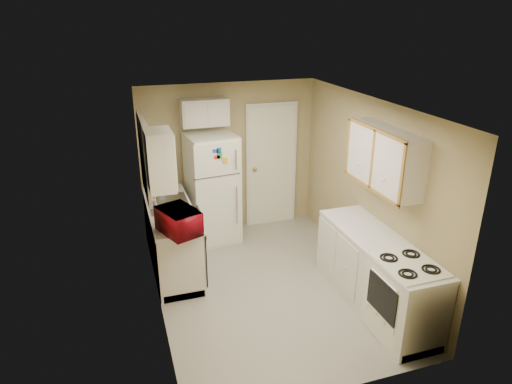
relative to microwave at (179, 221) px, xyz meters
name	(u,v)px	position (x,y,z in m)	size (l,w,h in m)	color
floor	(268,286)	(1.09, -0.11, -1.05)	(3.80, 3.80, 0.00)	#B9B6AA
ceiling	(269,105)	(1.09, -0.11, 1.35)	(3.80, 3.80, 0.00)	white
wall_left	(153,217)	(-0.31, -0.11, 0.15)	(3.80, 3.80, 0.00)	tan
wall_right	(369,190)	(2.49, -0.11, 0.15)	(3.80, 3.80, 0.00)	tan
wall_back	(229,158)	(1.09, 1.79, 0.15)	(2.80, 2.80, 0.00)	tan
wall_front	(341,284)	(1.09, -2.01, 0.15)	(2.80, 2.80, 0.00)	tan
left_counter	(172,237)	(-0.01, 0.79, -0.60)	(0.60, 1.80, 0.90)	silver
dishwasher	(201,252)	(0.28, 0.19, -0.56)	(0.03, 0.58, 0.72)	black
sink	(169,206)	(-0.01, 0.94, -0.19)	(0.54, 0.74, 0.16)	gray
microwave	(179,221)	(0.00, 0.00, 0.00)	(0.31, 0.55, 0.37)	maroon
soap_bottle	(162,189)	(-0.05, 1.29, -0.05)	(0.08, 0.08, 0.17)	silver
window_blinds	(145,157)	(-0.27, 0.94, 0.55)	(0.10, 0.98, 1.08)	silver
upper_cabinet_left	(160,160)	(-0.16, 0.11, 0.75)	(0.30, 0.45, 0.70)	silver
refrigerator	(213,189)	(0.72, 1.43, -0.20)	(0.70, 0.68, 1.70)	white
cabinet_over_fridge	(204,112)	(0.69, 1.64, 0.95)	(0.70, 0.30, 0.40)	silver
interior_door	(271,166)	(1.79, 1.75, -0.03)	(0.86, 0.06, 2.08)	white
right_counter	(376,274)	(2.19, -0.91, -0.60)	(0.60, 2.00, 0.90)	silver
stove	(404,303)	(2.18, -1.50, -0.62)	(0.57, 0.70, 0.85)	white
upper_cabinet_right	(385,158)	(2.34, -0.61, 0.75)	(0.30, 1.20, 0.70)	silver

